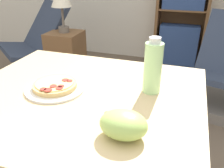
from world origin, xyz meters
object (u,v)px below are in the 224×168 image
at_px(pizza_on_plate, 55,87).
at_px(bookshelf, 182,15).
at_px(side_table, 67,61).
at_px(lounge_chair_near, 35,54).
at_px(grape_bunch, 123,124).
at_px(drink_bottle, 153,67).

xyz_separation_m(pizza_on_plate, bookshelf, (0.41, 2.45, -0.09)).
bearing_deg(side_table, lounge_chair_near, 164.85).
bearing_deg(lounge_chair_near, side_table, 22.26).
bearing_deg(pizza_on_plate, side_table, 117.44).
height_order(pizza_on_plate, side_table, pizza_on_plate).
xyz_separation_m(pizza_on_plate, grape_bunch, (0.38, -0.21, 0.03)).
bearing_deg(side_table, bookshelf, 43.68).
bearing_deg(grape_bunch, lounge_chair_near, 132.84).
bearing_deg(side_table, drink_bottle, -48.17).
relative_size(drink_bottle, lounge_chair_near, 0.24).
bearing_deg(lounge_chair_near, bookshelf, 67.24).
xyz_separation_m(grape_bunch, drink_bottle, (0.03, 0.33, 0.07)).
height_order(grape_bunch, drink_bottle, drink_bottle).
bearing_deg(grape_bunch, bookshelf, 89.28).
xyz_separation_m(bookshelf, side_table, (-1.12, -1.07, -0.38)).
relative_size(grape_bunch, bookshelf, 0.10).
distance_m(pizza_on_plate, bookshelf, 2.49).
relative_size(pizza_on_plate, lounge_chair_near, 0.26).
relative_size(lounge_chair_near, bookshelf, 0.67).
xyz_separation_m(grape_bunch, bookshelf, (0.03, 2.66, -0.12)).
relative_size(grape_bunch, side_table, 0.25).
bearing_deg(pizza_on_plate, lounge_chair_near, 128.92).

